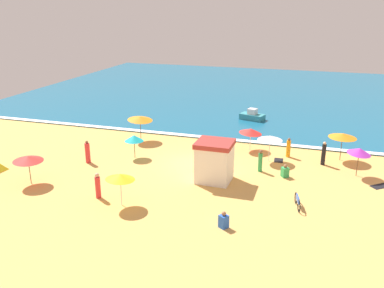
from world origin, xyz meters
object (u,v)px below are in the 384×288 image
Objects in this scene: beachgoer_3 at (98,186)px; beach_umbrella_6 at (270,138)px; beach_umbrella_0 at (120,177)px; beach_umbrella_1 at (343,135)px; beach_umbrella_8 at (140,118)px; beachgoer_4 at (88,152)px; beach_umbrella_2 at (359,151)px; beach_umbrella_3 at (28,159)px; beachgoer_2 at (285,172)px; beachgoer_6 at (324,154)px; small_boat_0 at (252,116)px; beachgoer_1 at (224,221)px; beachgoer_5 at (260,161)px; parked_bicycle at (297,201)px; beach_umbrella_5 at (134,138)px; beachgoer_0 at (288,148)px; beach_umbrella_4 at (251,131)px; lifeguard_cabana at (214,161)px.

beach_umbrella_6 is at bearing 45.85° from beachgoer_3.
beach_umbrella_0 is 17.79m from beach_umbrella_1.
beach_umbrella_0 is at bearing -71.01° from beach_umbrella_8.
beach_umbrella_0 is 1.41× the size of beachgoer_4.
beach_umbrella_8 is 11.74m from beachgoer_3.
beach_umbrella_2 is 22.94m from beach_umbrella_3.
beachgoer_2 is 0.51× the size of beachgoer_6.
small_boat_0 is at bearing 73.65° from beachgoer_3.
beachgoer_1 is at bearing -8.04° from beachgoer_3.
beachgoer_5 is at bearing 85.51° from beachgoer_1.
beach_umbrella_0 is at bearing -163.81° from parked_bicycle.
beach_umbrella_5 is 0.80× the size of beach_umbrella_6.
beach_umbrella_8 is at bearing 101.01° from beachgoer_3.
beachgoer_2 is (1.51, -2.81, -1.51)m from beach_umbrella_6.
beachgoer_6 is at bearing -19.12° from beachgoer_0.
beach_umbrella_0 reaches higher than beachgoer_5.
beach_umbrella_4 reaches higher than beachgoer_5.
beach_umbrella_0 is 13.67m from beach_umbrella_4.
beach_umbrella_1 is 17.06m from beach_umbrella_8.
beachgoer_5 is at bearing 9.89° from beachgoer_4.
beachgoer_6 is (5.92, -1.66, -0.79)m from beach_umbrella_4.
beach_umbrella_6 is (7.60, 10.25, 0.01)m from beach_umbrella_0.
beach_umbrella_2 is 2.32× the size of beachgoer_2.
beach_umbrella_0 is 1.36× the size of beachgoer_6.
beach_umbrella_3 is (-7.44, 1.04, -0.08)m from beach_umbrella_0.
beach_umbrella_8 is at bearing 161.20° from beachgoer_2.
beach_umbrella_2 is 1.24× the size of parked_bicycle.
beachgoer_0 is at bearing 154.04° from beach_umbrella_2.
beachgoer_1 is (0.84, -13.12, -1.25)m from beach_umbrella_4.
beach_umbrella_3 is 1.35× the size of parked_bicycle.
beach_umbrella_0 reaches higher than small_boat_0.
beach_umbrella_4 is 1.13× the size of beachgoer_4.
beachgoer_3 is at bearing 171.96° from beachgoer_1.
lifeguard_cabana reaches higher than beach_umbrella_5.
beach_umbrella_1 is at bearing 7.33° from beachgoer_0.
beachgoer_2 is at bearing 6.75° from beachgoer_4.
beachgoer_4 reaches higher than beachgoer_1.
small_boat_0 reaches higher than beachgoer_1.
beachgoer_0 is (4.50, 6.36, -0.71)m from lifeguard_cabana.
beach_umbrella_6 is at bearing 81.48° from beachgoer_5.
beach_umbrella_5 is at bearing -117.18° from small_boat_0.
beach_umbrella_4 is 14.17m from beachgoer_3.
beach_umbrella_6 is 2.57m from beachgoer_5.
beachgoer_3 is at bearing -134.06° from beachgoer_0.
lifeguard_cabana reaches higher than beachgoer_5.
beach_umbrella_3 is 1.19× the size of beach_umbrella_4.
beach_umbrella_4 is at bearing 164.32° from beachgoer_6.
beachgoer_4 is at bearing 177.95° from lifeguard_cabana.
beach_umbrella_5 is at bearing -166.83° from beach_umbrella_6.
beach_umbrella_2 is 0.80× the size of small_boat_0.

